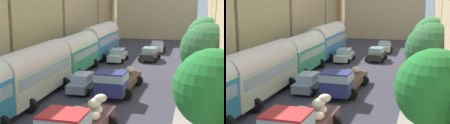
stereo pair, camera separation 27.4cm
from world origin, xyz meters
The scene contains 18 objects.
ground_plane centered at (0.00, 27.00, 0.00)m, with size 154.00×154.00×0.00m, color #35343F.
sidewalk_left centered at (-7.25, 27.00, 0.07)m, with size 2.50×70.00×0.14m, color gray.
sidewalk_right centered at (7.25, 27.00, 0.07)m, with size 2.50×70.00×0.14m, color gray.
building_left_2 centered at (-11.25, 25.13, 6.89)m, with size 6.05×11.50×13.71m.
building_left_3 centered at (-10.98, 38.52, 4.97)m, with size 5.47×13.74×9.88m.
parked_bus_1 centered at (-4.60, 15.50, 2.23)m, with size 3.36×9.78×4.03m.
parked_bus_2 centered at (-4.60, 24.50, 2.15)m, with size 3.34×8.12×3.92m.
parked_bus_3 centered at (-4.60, 33.50, 2.32)m, with size 3.34×9.64×4.19m.
cargo_truck_1 centered at (1.22, 18.15, 1.14)m, with size 3.18×7.25×2.21m.
car_0 centered at (1.77, 32.69, 0.79)m, with size 2.43×3.78×1.60m.
car_1 centered at (1.89, 39.40, 0.73)m, with size 2.52×4.23×1.42m.
car_2 centered at (-1.70, 18.24, 0.75)m, with size 2.19×3.91×1.50m.
car_3 centered at (-1.81, 31.17, 0.77)m, with size 2.16×4.04×1.54m.
pedestrian_0 centered at (7.69, 19.45, 0.97)m, with size 0.47×0.47×1.70m.
pedestrian_2 centered at (7.08, 13.18, 1.06)m, with size 0.43×0.43×1.84m.
roadside_tree_0 centered at (7.90, 5.29, 4.41)m, with size 2.99×2.99×5.94m.
roadside_tree_1 centered at (7.90, 14.93, 4.30)m, with size 3.53×3.53×6.09m.
roadside_tree_2 centered at (7.90, 22.30, 4.38)m, with size 3.16×3.16×5.99m.
Camera 1 is at (7.24, -7.25, 7.84)m, focal length 54.54 mm.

